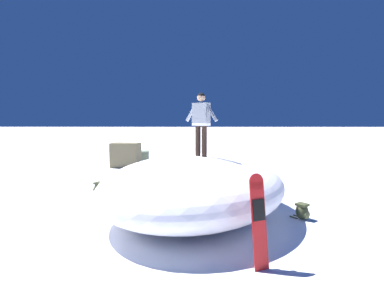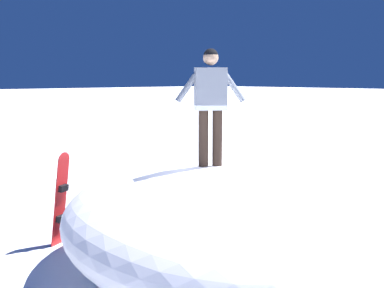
{
  "view_description": "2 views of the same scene",
  "coord_description": "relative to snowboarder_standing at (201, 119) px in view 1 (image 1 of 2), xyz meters",
  "views": [
    {
      "loc": [
        0.38,
        8.22,
        2.55
      ],
      "look_at": [
        0.53,
        -0.01,
        1.89
      ],
      "focal_mm": 26.95,
      "sensor_mm": 36.0,
      "label": 1
    },
    {
      "loc": [
        -4.68,
        -4.26,
        2.88
      ],
      "look_at": [
        -0.02,
        0.76,
        1.97
      ],
      "focal_mm": 46.57,
      "sensor_mm": 36.0,
      "label": 2
    }
  ],
  "objects": [
    {
      "name": "snowboarder_standing",
      "position": [
        0.0,
        0.0,
        0.0
      ],
      "size": [
        0.86,
        0.65,
        1.65
      ],
      "color": "black",
      "rests_on": "snow_mound"
    },
    {
      "name": "backpack_far",
      "position": [
        -2.63,
        0.16,
        -2.4
      ],
      "size": [
        0.49,
        0.51,
        0.42
      ],
      "color": "#383D23",
      "rests_on": "ground"
    },
    {
      "name": "snow_mound",
      "position": [
        0.17,
        -0.13,
        -1.8
      ],
      "size": [
        6.55,
        7.2,
        1.63
      ],
      "primitive_type": "ellipsoid",
      "rotation": [
        0.0,
        0.0,
        1.18
      ],
      "color": "white",
      "rests_on": "ground"
    },
    {
      "name": "snowboard_primary_upright",
      "position": [
        -0.96,
        2.64,
        -1.76
      ],
      "size": [
        0.36,
        0.34,
        1.64
      ],
      "color": "red",
      "rests_on": "ground"
    },
    {
      "name": "rock_outcrop",
      "position": [
        3.98,
        -9.05,
        -2.08
      ],
      "size": [
        1.78,
        3.24,
        1.35
      ],
      "color": "#6C5C54",
      "rests_on": "ground"
    },
    {
      "name": "ground",
      "position": [
        -0.28,
        -0.7,
        -2.61
      ],
      "size": [
        240.0,
        240.0,
        0.0
      ],
      "primitive_type": "plane",
      "color": "white"
    },
    {
      "name": "backpack_near",
      "position": [
        3.54,
        -2.36,
        -2.4
      ],
      "size": [
        0.64,
        0.51,
        0.42
      ],
      "color": "#383D23",
      "rests_on": "ground"
    }
  ]
}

